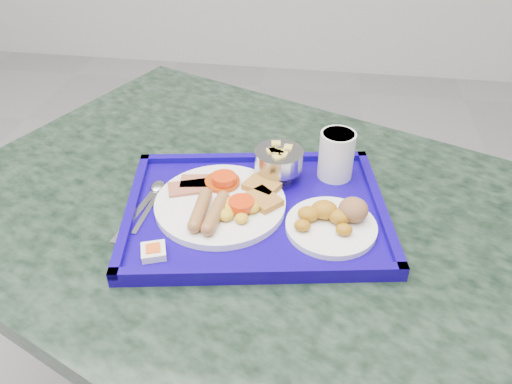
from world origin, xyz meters
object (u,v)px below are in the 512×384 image
main_plate (224,202)px  bread_plate (334,220)px  tray (256,211)px  juice_cup (337,154)px  table (272,289)px  fruit_bowl (279,160)px

main_plate → bread_plate: bread_plate is taller
tray → main_plate: bearing=-175.4°
juice_cup → tray: bearing=-136.7°
tray → table: bearing=16.4°
table → juice_cup: juice_cup is taller
main_plate → bread_plate: size_ratio=1.51×
main_plate → juice_cup: juice_cup is taller
bread_plate → juice_cup: bearing=90.8°
main_plate → bread_plate: bearing=-7.3°
main_plate → fruit_bowl: fruit_bowl is taller
juice_cup → bread_plate: bearing=-89.2°
table → juice_cup: size_ratio=15.73×
tray → fruit_bowl: size_ratio=5.52×
table → fruit_bowl: bearing=92.0°
main_plate → tray: bearing=4.6°
table → main_plate: (-0.10, -0.01, 0.24)m
table → main_plate: main_plate is taller
tray → main_plate: (-0.06, -0.00, 0.02)m
main_plate → fruit_bowl: size_ratio=2.53×
tray → main_plate: size_ratio=2.18×
main_plate → juice_cup: size_ratio=2.50×
tray → bread_plate: bearing=-12.2°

